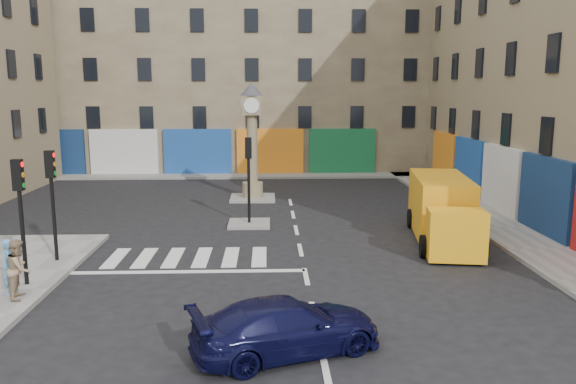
{
  "coord_description": "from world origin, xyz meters",
  "views": [
    {
      "loc": [
        -1.18,
        -15.86,
        5.74
      ],
      "look_at": [
        -0.42,
        4.96,
        2.0
      ],
      "focal_mm": 35.0,
      "sensor_mm": 36.0,
      "label": 1
    }
  ],
  "objects": [
    {
      "name": "navy_sedan",
      "position": [
        -0.78,
        -4.19,
        0.62
      ],
      "size": [
        4.62,
        3.12,
        1.24
      ],
      "primitive_type": "imported",
      "rotation": [
        0.0,
        0.0,
        1.93
      ],
      "color": "black",
      "rests_on": "ground"
    },
    {
      "name": "island_far",
      "position": [
        -2.0,
        14.0,
        0.06
      ],
      "size": [
        2.4,
        2.4,
        0.12
      ],
      "primitive_type": "cube",
      "color": "gray",
      "rests_on": "ground"
    },
    {
      "name": "clock_pillar",
      "position": [
        -2.0,
        14.0,
        3.55
      ],
      "size": [
        1.2,
        1.2,
        6.1
      ],
      "color": "#887759",
      "rests_on": "island_far"
    },
    {
      "name": "traffic_light_left_near",
      "position": [
        -8.3,
        0.2,
        2.62
      ],
      "size": [
        0.28,
        0.22,
        3.7
      ],
      "color": "black",
      "rests_on": "sidewalk_left"
    },
    {
      "name": "traffic_light_island",
      "position": [
        -2.0,
        8.0,
        2.59
      ],
      "size": [
        0.28,
        0.22,
        3.7
      ],
      "color": "black",
      "rests_on": "island_near"
    },
    {
      "name": "pedestrian_tan",
      "position": [
        -8.0,
        -0.9,
        0.97
      ],
      "size": [
        0.73,
        0.88,
        1.64
      ],
      "primitive_type": "imported",
      "rotation": [
        0.0,
        0.0,
        1.71
      ],
      "color": "#967B5C",
      "rests_on": "sidewalk_left"
    },
    {
      "name": "sidewalk_far",
      "position": [
        -4.0,
        22.2,
        0.07
      ],
      "size": [
        32.0,
        2.4,
        0.15
      ],
      "primitive_type": "cube",
      "color": "gray",
      "rests_on": "ground"
    },
    {
      "name": "sidewalk_right",
      "position": [
        8.7,
        10.0,
        0.07
      ],
      "size": [
        2.6,
        30.0,
        0.15
      ],
      "primitive_type": "cube",
      "color": "gray",
      "rests_on": "ground"
    },
    {
      "name": "pedestrian_blue",
      "position": [
        -8.38,
        -0.57,
        0.94
      ],
      "size": [
        0.55,
        0.67,
        1.57
      ],
      "primitive_type": "imported",
      "rotation": [
        0.0,
        0.0,
        1.23
      ],
      "color": "#508DB7",
      "rests_on": "sidewalk_left"
    },
    {
      "name": "island_near",
      "position": [
        -2.0,
        8.0,
        0.06
      ],
      "size": [
        1.8,
        1.8,
        0.12
      ],
      "primitive_type": "cube",
      "color": "gray",
      "rests_on": "ground"
    },
    {
      "name": "traffic_light_left_far",
      "position": [
        -8.3,
        2.6,
        2.62
      ],
      "size": [
        0.28,
        0.22,
        3.7
      ],
      "color": "black",
      "rests_on": "sidewalk_left"
    },
    {
      "name": "ground",
      "position": [
        0.0,
        0.0,
        0.0
      ],
      "size": [
        120.0,
        120.0,
        0.0
      ],
      "primitive_type": "plane",
      "color": "black",
      "rests_on": "ground"
    },
    {
      "name": "yellow_van",
      "position": [
        5.63,
        5.3,
        1.19
      ],
      "size": [
        3.0,
        6.83,
        2.4
      ],
      "rotation": [
        0.0,
        0.0,
        -0.15
      ],
      "color": "#FFA815",
      "rests_on": "ground"
    },
    {
      "name": "building_far",
      "position": [
        -4.0,
        28.0,
        8.5
      ],
      "size": [
        32.0,
        10.0,
        17.0
      ],
      "primitive_type": "cube",
      "color": "gray",
      "rests_on": "ground"
    }
  ]
}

